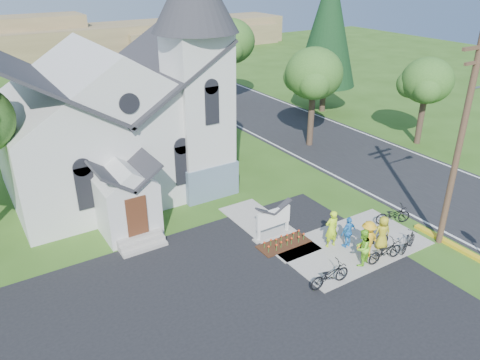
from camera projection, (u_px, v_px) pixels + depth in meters
ground at (336, 261)px, 21.20m from camera, size 120.00×120.00×0.00m
parking_lot at (225, 351)px, 16.29m from camera, size 20.00×16.00×0.02m
road at (300, 130)px, 37.49m from camera, size 8.00×90.00×0.02m
sidewalk at (352, 245)px, 22.30m from camera, size 7.00×4.00×0.05m
church at (114, 102)px, 25.86m from camera, size 12.35×12.00×13.00m
church_sign at (273, 218)px, 22.63m from camera, size 2.20×0.40×1.70m
flower_bed at (284, 244)px, 22.36m from camera, size 2.60×1.10×0.07m
utility_pole at (462, 136)px, 20.34m from camera, size 3.45×0.28×10.00m
tree_road_near at (314, 74)px, 32.25m from camera, size 4.00×4.00×7.05m
tree_road_mid at (230, 42)px, 41.42m from camera, size 4.40×4.40×7.80m
tree_road_far at (427, 81)px, 32.82m from camera, size 3.60×3.60×6.30m
conifer at (329, 25)px, 39.05m from camera, size 5.20×5.20×12.40m
distant_hills at (75, 41)px, 64.95m from camera, size 61.00×10.00×5.60m
cyclist_0 at (332, 229)px, 21.81m from camera, size 0.74×0.54×1.89m
bike_0 at (330, 275)px, 19.32m from camera, size 1.98×0.77×1.03m
cyclist_1 at (362, 247)px, 20.51m from camera, size 1.01×0.89×1.75m
bike_1 at (375, 239)px, 21.82m from camera, size 1.67×0.73×0.97m
cyclist_2 at (348, 232)px, 21.84m from camera, size 0.94×0.44×1.56m
bike_2 at (385, 251)px, 20.92m from camera, size 1.94×0.79×1.00m
cyclist_3 at (368, 239)px, 21.03m from camera, size 1.19×0.69×1.82m
bike_3 at (409, 241)px, 21.70m from camera, size 1.63×0.93×0.95m
cyclist_4 at (382, 232)px, 21.73m from camera, size 0.92×0.72×1.65m
bike_4 at (393, 215)px, 23.92m from camera, size 1.98×1.28×0.99m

